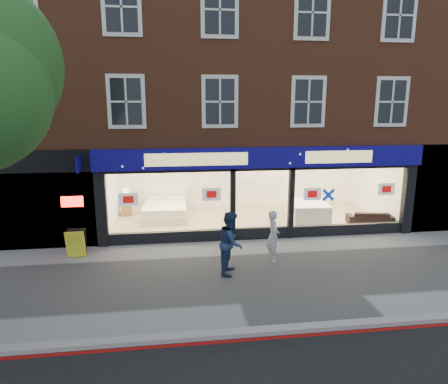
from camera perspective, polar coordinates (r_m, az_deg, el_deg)
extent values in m
plane|color=gray|center=(11.75, 8.72, -11.43)|extent=(120.00, 120.00, 0.00)
cube|color=#8C0A07|center=(9.15, 14.40, -19.05)|extent=(60.00, 0.10, 0.01)
cube|color=gray|center=(9.28, 13.94, -18.15)|extent=(60.00, 0.25, 0.12)
cube|color=tan|center=(16.53, 3.68, -4.00)|extent=(11.00, 4.50, 0.10)
cube|color=brown|center=(17.67, 2.84, 18.70)|extent=(19.00, 8.00, 6.70)
cube|color=#0F0776|center=(13.65, 5.77, 4.92)|extent=(11.40, 0.28, 0.70)
cube|color=black|center=(14.46, 5.35, -5.84)|extent=(11.00, 0.18, 0.40)
cube|color=black|center=(13.98, -17.10, -2.30)|extent=(0.35, 0.30, 2.60)
cube|color=black|center=(16.25, 24.74, -0.88)|extent=(0.35, 0.30, 2.60)
cube|color=white|center=(13.69, -7.85, -1.51)|extent=(4.20, 0.02, 2.10)
cube|color=white|center=(15.10, 17.64, -0.67)|extent=(4.20, 0.02, 2.10)
cube|color=white|center=(14.35, 5.28, -2.03)|extent=(1.80, 0.02, 2.10)
cube|color=silver|center=(18.38, 2.38, 1.72)|extent=(11.00, 0.20, 2.60)
cube|color=#FFEAC6|center=(15.99, 3.81, 4.80)|extent=(11.00, 4.50, 0.12)
cube|color=black|center=(14.64, -25.16, -0.88)|extent=(3.80, 0.60, 3.30)
cube|color=#FF140C|center=(14.00, -20.88, -1.29)|extent=(0.70, 0.04, 0.35)
cube|color=silver|center=(16.57, -8.42, -3.23)|extent=(1.90, 2.19, 0.37)
cube|color=silver|center=(16.48, -8.46, -2.18)|extent=(1.82, 2.11, 0.26)
cube|color=silver|center=(17.53, -8.23, -0.85)|extent=(1.88, 0.22, 1.26)
cube|color=silver|center=(17.20, -9.61, -0.93)|extent=(0.70, 0.37, 0.13)
cube|color=silver|center=(17.15, -7.00, -0.89)|extent=(0.70, 0.37, 0.13)
cube|color=brown|center=(17.46, -13.74, -2.33)|extent=(0.49, 0.49, 0.55)
cube|color=silver|center=(16.70, 11.82, -3.46)|extent=(1.60, 1.95, 0.24)
cube|color=silver|center=(16.64, 11.86, -2.66)|extent=(1.60, 1.95, 0.24)
cube|color=silver|center=(16.58, 11.90, -1.86)|extent=(1.60, 1.95, 0.24)
imported|color=black|center=(16.77, 20.09, -3.43)|extent=(1.84, 1.01, 0.51)
cube|color=yellow|center=(13.45, -20.35, -6.89)|extent=(0.59, 0.38, 0.90)
imported|color=#B8BAC0|center=(12.37, 7.05, -6.21)|extent=(0.39, 0.59, 1.58)
imported|color=#1C2B4E|center=(11.37, 1.04, -7.23)|extent=(0.92, 1.04, 1.80)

